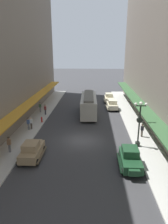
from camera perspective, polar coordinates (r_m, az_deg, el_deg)
name	(u,v)px	position (r m, az deg, el deg)	size (l,w,h in m)	color
ground_plane	(82,141)	(24.67, -0.68, -8.10)	(200.00, 200.00, 0.00)	#38383A
sidewalk_left	(21,139)	(26.15, -17.45, -7.25)	(3.00, 60.00, 0.15)	#B7B5AD
sidewalk_right	(144,141)	(25.35, 16.67, -7.96)	(3.00, 60.00, 0.15)	#B7B5AD
parked_car_0	(109,98)	(42.83, 7.09, 4.04)	(2.17, 4.27, 1.84)	beige
parked_car_1	(112,104)	(37.49, 7.98, 2.13)	(2.30, 4.32, 1.84)	beige
parked_car_2	(130,158)	(19.63, 12.93, -12.51)	(2.18, 4.27, 1.84)	#193D23
parked_car_3	(32,150)	(21.15, -14.52, -10.36)	(2.14, 4.26, 1.84)	#997F5B
streetcar	(89,104)	(33.85, 1.32, 2.36)	(2.73, 9.65, 3.46)	#ADA899
lamp_post_with_clock	(139,122)	(22.76, 15.40, -2.83)	(1.42, 0.44, 5.16)	black
fire_hydrant	(42,119)	(30.90, -11.86, -2.06)	(0.24, 0.24, 0.82)	#B21E19
pedestrian_0	(28,124)	(28.26, -15.48, -3.18)	(0.36, 0.28, 1.67)	slate
pedestrian_1	(45,110)	(34.25, -10.90, 0.68)	(0.36, 0.28, 1.67)	#2D2D33
pedestrian_2	(40,107)	(35.84, -12.30, 1.32)	(0.36, 0.28, 1.67)	slate
pedestrian_3	(31,123)	(28.38, -14.73, -3.08)	(0.36, 0.24, 1.64)	#4C4238
pedestrian_4	(9,144)	(22.84, -20.41, -8.60)	(0.36, 0.28, 1.67)	slate
pedestrian_5	(142,130)	(26.07, 16.11, -4.97)	(0.36, 0.28, 1.67)	#4C4238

